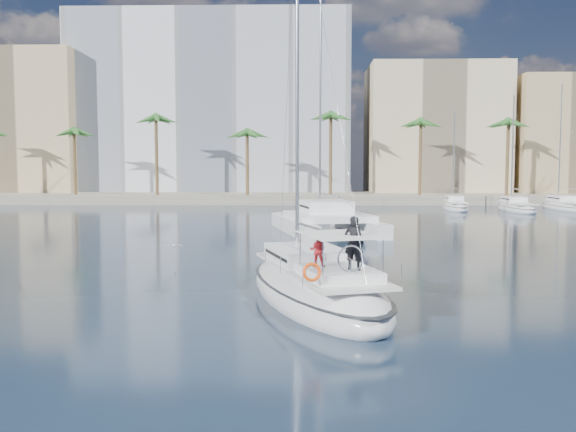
{
  "coord_description": "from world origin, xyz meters",
  "views": [
    {
      "loc": [
        2.11,
        -28.48,
        5.5
      ],
      "look_at": [
        1.4,
        1.5,
        3.0
      ],
      "focal_mm": 40.0,
      "sensor_mm": 36.0,
      "label": 1
    }
  ],
  "objects": [
    {
      "name": "ground",
      "position": [
        0.0,
        0.0,
        0.0
      ],
      "size": [
        160.0,
        160.0,
        0.0
      ],
      "primitive_type": "plane",
      "color": "black",
      "rests_on": "ground"
    },
    {
      "name": "quay",
      "position": [
        0.0,
        61.0,
        0.6
      ],
      "size": [
        120.0,
        14.0,
        1.2
      ],
      "primitive_type": "cube",
      "color": "gray",
      "rests_on": "ground"
    },
    {
      "name": "building_modern",
      "position": [
        -12.0,
        73.0,
        14.0
      ],
      "size": [
        42.0,
        16.0,
        28.0
      ],
      "primitive_type": "cube",
      "color": "silver",
      "rests_on": "ground"
    },
    {
      "name": "building_tan_left",
      "position": [
        -42.0,
        69.0,
        11.0
      ],
      "size": [
        22.0,
        14.0,
        22.0
      ],
      "primitive_type": "cube",
      "color": "tan",
      "rests_on": "ground"
    },
    {
      "name": "building_beige",
      "position": [
        22.0,
        70.0,
        10.0
      ],
      "size": [
        20.0,
        14.0,
        20.0
      ],
      "primitive_type": "cube",
      "color": "#C8B48F",
      "rests_on": "ground"
    },
    {
      "name": "building_tan_right",
      "position": [
        42.0,
        68.0,
        9.0
      ],
      "size": [
        18.0,
        12.0,
        18.0
      ],
      "primitive_type": "cube",
      "color": "tan",
      "rests_on": "ground"
    },
    {
      "name": "palm_left",
      "position": [
        -34.0,
        57.0,
        10.28
      ],
      "size": [
        3.6,
        3.6,
        12.3
      ],
      "color": "brown",
      "rests_on": "ground"
    },
    {
      "name": "palm_centre",
      "position": [
        0.0,
        57.0,
        10.28
      ],
      "size": [
        3.6,
        3.6,
        12.3
      ],
      "color": "brown",
      "rests_on": "ground"
    },
    {
      "name": "palm_right",
      "position": [
        34.0,
        57.0,
        10.28
      ],
      "size": [
        3.6,
        3.6,
        12.3
      ],
      "color": "brown",
      "rests_on": "ground"
    },
    {
      "name": "main_sloop",
      "position": [
        2.62,
        -3.41,
        0.56
      ],
      "size": [
        7.45,
        13.19,
        18.65
      ],
      "rotation": [
        0.0,
        0.0,
        0.29
      ],
      "color": "silver",
      "rests_on": "ground"
    },
    {
      "name": "catamaran",
      "position": [
        3.97,
        22.14,
        1.17
      ],
      "size": [
        9.19,
        14.05,
        18.75
      ],
      "rotation": [
        0.0,
        0.0,
        0.22
      ],
      "color": "silver",
      "rests_on": "ground"
    },
    {
      "name": "seagull",
      "position": [
        -5.2,
        7.45,
        0.83
      ],
      "size": [
        1.04,
        0.45,
        0.19
      ],
      "color": "silver",
      "rests_on": "ground"
    },
    {
      "name": "moored_yacht_a",
      "position": [
        20.0,
        47.0,
        0.0
      ],
      "size": [
        3.37,
        9.52,
        11.9
      ],
      "primitive_type": null,
      "rotation": [
        0.0,
        0.0,
        -0.07
      ],
      "color": "silver",
      "rests_on": "ground"
    },
    {
      "name": "moored_yacht_b",
      "position": [
        26.5,
        45.0,
        0.0
      ],
      "size": [
        3.32,
        10.83,
        13.72
      ],
      "primitive_type": null,
      "rotation": [
        0.0,
        0.0,
        -0.02
      ],
      "color": "silver",
      "rests_on": "ground"
    },
    {
      "name": "moored_yacht_c",
      "position": [
        33.0,
        47.0,
        0.0
      ],
      "size": [
        3.98,
        12.33,
        15.54
      ],
      "primitive_type": null,
      "rotation": [
        0.0,
        0.0,
        0.03
      ],
      "color": "silver",
      "rests_on": "ground"
    }
  ]
}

